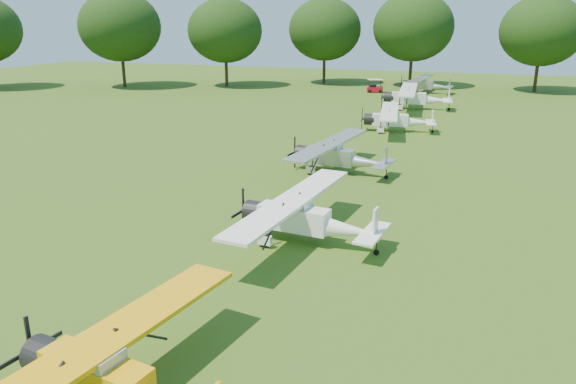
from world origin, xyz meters
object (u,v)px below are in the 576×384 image
Objects in this scene: aircraft_7 at (425,84)px; aircraft_3 at (304,216)px; golf_cart at (374,88)px; aircraft_2 at (110,377)px; aircraft_5 at (396,118)px; aircraft_4 at (337,154)px; aircraft_6 at (414,96)px.

aircraft_3 is at bearing -83.51° from aircraft_7.
aircraft_7 is 6.44m from golf_cart.
aircraft_5 is (0.88, 38.82, -0.02)m from aircraft_2.
aircraft_2 is at bearing -81.45° from aircraft_4.
aircraft_3 is 11.80m from aircraft_4.
aircraft_6 is (1.34, 27.68, 0.16)m from aircraft_4.
aircraft_3 is 1.01× the size of aircraft_7.
golf_cart is (-6.65, 12.42, -0.80)m from aircraft_6.
aircraft_4 is 0.99× the size of aircraft_7.
aircraft_3 is 1.02× the size of aircraft_4.
aircraft_5 is 4.56× the size of golf_cart.
aircraft_2 is at bearing -100.14° from golf_cart.
aircraft_5 is (1.41, 14.71, -0.04)m from aircraft_4.
aircraft_4 is at bearing -85.43° from aircraft_7.
aircraft_2 is at bearing -84.50° from aircraft_7.
aircraft_2 is 24.11m from aircraft_4.
aircraft_6 is 13.86m from aircraft_7.
aircraft_3 is 53.24m from aircraft_7.
aircraft_3 is 4.78× the size of golf_cart.
aircraft_4 is 4.71× the size of golf_cart.
aircraft_2 is 12.44m from aircraft_3.
aircraft_4 is at bearing -103.70° from aircraft_5.
aircraft_3 is 1.05× the size of aircraft_5.
aircraft_6 is 5.35× the size of golf_cart.
aircraft_2 is 1.01× the size of aircraft_5.
aircraft_2 is 0.97× the size of aircraft_3.
aircraft_3 is at bearing -95.02° from aircraft_6.
aircraft_6 is at bearing 96.11° from aircraft_3.
aircraft_6 is at bearing 94.54° from aircraft_4.
aircraft_3 is 0.89× the size of aircraft_6.
aircraft_2 is 38.83m from aircraft_5.
aircraft_6 is at bearing 82.09° from aircraft_5.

